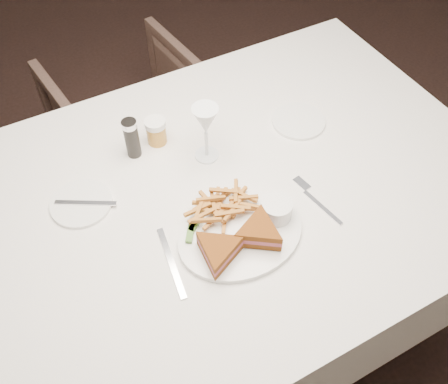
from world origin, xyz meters
TOP-DOWN VIEW (x-y plane):
  - ground at (0.00, 0.00)m, footprint 5.00×5.00m
  - table at (-0.13, -0.35)m, footprint 1.66×1.19m
  - chair_far at (-0.18, 0.53)m, footprint 0.70×0.67m
  - table_setting at (-0.14, -0.41)m, footprint 0.83×0.59m

SIDE VIEW (x-z plane):
  - ground at x=0.00m, z-range 0.00..0.00m
  - chair_far at x=-0.18m, z-range 0.00..0.61m
  - table at x=-0.13m, z-range 0.00..0.75m
  - table_setting at x=-0.14m, z-range 0.70..0.88m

